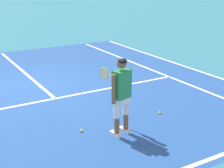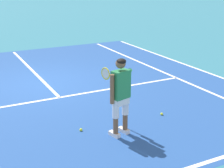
% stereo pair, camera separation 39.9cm
% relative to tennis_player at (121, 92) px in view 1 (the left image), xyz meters
% --- Properties ---
extents(ground_plane, '(80.00, 80.00, 0.00)m').
position_rel_tennis_player_xyz_m(ground_plane, '(-0.45, 4.21, -0.99)').
color(ground_plane, teal).
extents(court_inner_surface, '(10.98, 11.30, 0.00)m').
position_rel_tennis_player_xyz_m(court_inner_surface, '(-0.45, 3.71, -0.99)').
color(court_inner_surface, '#234C93').
rests_on(court_inner_surface, ground).
extents(line_service, '(8.23, 0.10, 0.01)m').
position_rel_tennis_player_xyz_m(line_service, '(-0.45, 2.77, -0.99)').
color(line_service, white).
rests_on(line_service, ground).
extents(line_centre_service, '(0.10, 6.40, 0.01)m').
position_rel_tennis_player_xyz_m(line_centre_service, '(-0.45, 5.97, -0.99)').
color(line_centre_service, white).
rests_on(line_centre_service, ground).
extents(line_singles_right, '(0.10, 10.90, 0.01)m').
position_rel_tennis_player_xyz_m(line_singles_right, '(3.66, 3.71, -0.99)').
color(line_singles_right, white).
rests_on(line_singles_right, ground).
extents(line_doubles_right, '(0.10, 10.90, 0.01)m').
position_rel_tennis_player_xyz_m(line_doubles_right, '(5.04, 3.71, -0.99)').
color(line_doubles_right, white).
rests_on(line_doubles_right, ground).
extents(tennis_player, '(0.59, 1.21, 1.71)m').
position_rel_tennis_player_xyz_m(tennis_player, '(0.00, 0.00, 0.00)').
color(tennis_player, white).
rests_on(tennis_player, ground).
extents(tennis_ball_near_feet, '(0.07, 0.07, 0.07)m').
position_rel_tennis_player_xyz_m(tennis_ball_near_feet, '(-0.70, 0.53, -0.96)').
color(tennis_ball_near_feet, '#CCE02D').
rests_on(tennis_ball_near_feet, ground).
extents(tennis_ball_by_baseline, '(0.07, 0.07, 0.07)m').
position_rel_tennis_player_xyz_m(tennis_ball_by_baseline, '(1.41, 0.43, -0.96)').
color(tennis_ball_by_baseline, '#CCE02D').
rests_on(tennis_ball_by_baseline, ground).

